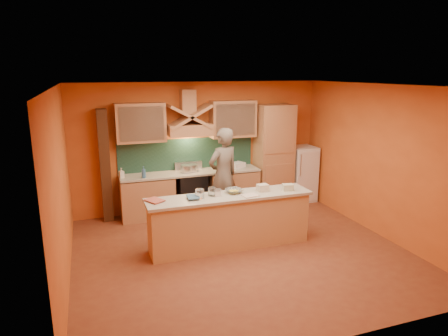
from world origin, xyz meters
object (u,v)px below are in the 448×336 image
object	(u,v)px
stove	(191,193)
kitchen_scale	(217,193)
mixing_bowl	(234,191)
fridge	(302,174)
person	(223,175)

from	to	relation	value
stove	kitchen_scale	size ratio (longest dim) A/B	8.14
mixing_bowl	kitchen_scale	bearing A→B (deg)	-169.47
fridge	person	distance (m)	2.32
person	mixing_bowl	size ratio (longest dim) A/B	6.60
person	mixing_bowl	distance (m)	1.16
kitchen_scale	mixing_bowl	bearing A→B (deg)	12.96
stove	fridge	distance (m)	2.71
person	fridge	bearing A→B (deg)	176.84
person	kitchen_scale	xyz separation A→B (m)	(-0.52, -1.20, 0.02)
stove	mixing_bowl	world-z (taller)	mixing_bowl
person	mixing_bowl	world-z (taller)	person
person	kitchen_scale	world-z (taller)	person
stove	kitchen_scale	bearing A→B (deg)	-90.43
fridge	kitchen_scale	world-z (taller)	fridge
kitchen_scale	mixing_bowl	world-z (taller)	kitchen_scale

